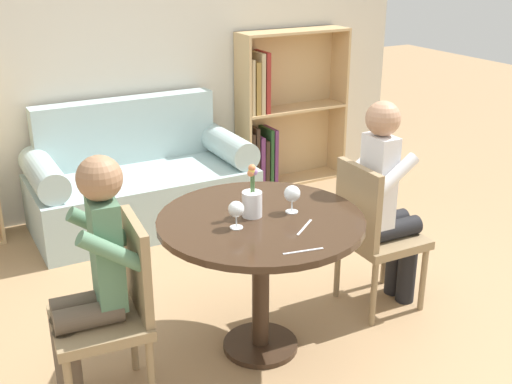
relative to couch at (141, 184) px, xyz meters
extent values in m
plane|color=tan|center=(0.00, -1.89, -0.31)|extent=(16.00, 16.00, 0.00)
cube|color=beige|center=(0.00, 0.43, 1.04)|extent=(5.20, 0.05, 2.70)
cylinder|color=#382619|center=(0.00, -1.89, 0.43)|extent=(1.04, 1.04, 0.03)
cylinder|color=#382619|center=(0.00, -1.89, 0.07)|extent=(0.09, 0.09, 0.69)
cylinder|color=#382619|center=(0.00, -1.89, -0.30)|extent=(0.40, 0.40, 0.03)
cube|color=#A8C1C1|center=(0.00, -0.05, -0.10)|extent=(1.63, 0.80, 0.42)
cube|color=#A8C1C1|center=(0.00, 0.27, 0.36)|extent=(1.41, 0.16, 0.50)
cylinder|color=#A8C1C1|center=(-0.71, -0.05, 0.22)|extent=(0.22, 0.72, 0.22)
cylinder|color=#A8C1C1|center=(0.71, -0.05, 0.22)|extent=(0.22, 0.72, 0.22)
cube|color=tan|center=(1.49, 0.37, 0.36)|extent=(0.99, 0.02, 1.34)
cube|color=tan|center=(1.01, 0.24, 0.36)|extent=(0.02, 0.28, 1.34)
cube|color=tan|center=(1.98, 0.24, 0.36)|extent=(0.02, 0.28, 1.34)
cube|color=tan|center=(1.49, 0.24, -0.30)|extent=(0.95, 0.28, 0.02)
cube|color=tan|center=(1.49, 0.24, 0.36)|extent=(0.95, 0.28, 0.02)
cube|color=tan|center=(1.49, 0.24, 1.02)|extent=(0.95, 0.28, 0.02)
cube|color=#332319|center=(1.05, 0.23, -0.04)|extent=(0.03, 0.23, 0.50)
cube|color=#332319|center=(1.09, 0.23, -0.02)|extent=(0.03, 0.23, 0.54)
cube|color=#602D5B|center=(1.14, 0.23, -0.06)|extent=(0.04, 0.23, 0.46)
cube|color=#332319|center=(1.19, 0.23, -0.08)|extent=(0.04, 0.23, 0.42)
cube|color=#234723|center=(1.23, 0.23, -0.03)|extent=(0.03, 0.23, 0.51)
cube|color=#602D5B|center=(1.27, 0.23, -0.04)|extent=(0.03, 0.23, 0.51)
cube|color=tan|center=(1.05, 0.23, 0.60)|extent=(0.03, 0.23, 0.46)
cube|color=olive|center=(1.10, 0.23, 0.59)|extent=(0.04, 0.23, 0.44)
cube|color=tan|center=(1.14, 0.23, 0.62)|extent=(0.04, 0.23, 0.51)
cube|color=maroon|center=(1.19, 0.23, 0.63)|extent=(0.04, 0.23, 0.51)
cylinder|color=#937A56|center=(-1.00, -1.71, -0.11)|extent=(0.04, 0.04, 0.40)
cylinder|color=#937A56|center=(-0.65, -1.74, -0.11)|extent=(0.04, 0.04, 0.40)
cylinder|color=#937A56|center=(-0.68, -2.10, -0.11)|extent=(0.04, 0.04, 0.40)
cube|color=#937A56|center=(-0.84, -1.90, 0.11)|extent=(0.46, 0.46, 0.05)
cube|color=#937A56|center=(-0.65, -1.92, 0.36)|extent=(0.08, 0.38, 0.45)
cylinder|color=#937A56|center=(1.02, -2.00, -0.11)|extent=(0.04, 0.04, 0.40)
cylinder|color=#937A56|center=(1.03, -1.65, -0.11)|extent=(0.04, 0.04, 0.40)
cylinder|color=#937A56|center=(0.66, -2.00, -0.11)|extent=(0.04, 0.04, 0.40)
cylinder|color=#937A56|center=(0.67, -1.64, -0.11)|extent=(0.04, 0.04, 0.40)
cube|color=#937A56|center=(0.84, -1.82, 0.11)|extent=(0.43, 0.43, 0.05)
cube|color=#937A56|center=(0.65, -1.82, 0.36)|extent=(0.05, 0.38, 0.45)
cylinder|color=brown|center=(-1.00, -1.83, -0.09)|extent=(0.11, 0.11, 0.45)
cylinder|color=brown|center=(-1.01, -1.94, -0.09)|extent=(0.11, 0.11, 0.45)
cylinder|color=brown|center=(-0.89, -1.84, 0.19)|extent=(0.31, 0.14, 0.11)
cylinder|color=brown|center=(-0.90, -1.95, 0.19)|extent=(0.31, 0.14, 0.11)
cube|color=#517A5B|center=(-0.78, -1.90, 0.45)|extent=(0.14, 0.21, 0.51)
cylinder|color=#517A5B|center=(-0.77, -1.77, 0.52)|extent=(0.29, 0.10, 0.23)
cylinder|color=#517A5B|center=(-0.80, -2.04, 0.52)|extent=(0.29, 0.10, 0.23)
sphere|color=#936B4C|center=(-0.78, -1.90, 0.80)|extent=(0.20, 0.20, 0.20)
cylinder|color=black|center=(1.00, -1.88, -0.09)|extent=(0.11, 0.11, 0.45)
cylinder|color=black|center=(1.00, -1.77, -0.09)|extent=(0.11, 0.11, 0.45)
cylinder|color=black|center=(0.89, -1.88, 0.19)|extent=(0.30, 0.12, 0.11)
cylinder|color=black|center=(0.89, -1.77, 0.19)|extent=(0.30, 0.12, 0.11)
cube|color=white|center=(0.78, -1.82, 0.47)|extent=(0.12, 0.20, 0.55)
cylinder|color=white|center=(0.78, -1.96, 0.56)|extent=(0.29, 0.08, 0.23)
cylinder|color=white|center=(0.79, -1.69, 0.56)|extent=(0.29, 0.08, 0.23)
sphere|color=tan|center=(0.78, -1.82, 0.84)|extent=(0.19, 0.19, 0.19)
cylinder|color=white|center=(-0.16, -1.93, 0.45)|extent=(0.06, 0.06, 0.00)
cylinder|color=white|center=(-0.16, -1.93, 0.48)|extent=(0.01, 0.01, 0.06)
sphere|color=white|center=(-0.16, -1.93, 0.54)|extent=(0.08, 0.08, 0.08)
sphere|color=beige|center=(-0.16, -1.93, 0.53)|extent=(0.06, 0.06, 0.06)
cylinder|color=white|center=(0.17, -1.90, 0.45)|extent=(0.06, 0.06, 0.00)
cylinder|color=white|center=(0.17, -1.90, 0.48)|extent=(0.01, 0.01, 0.06)
sphere|color=white|center=(0.17, -1.90, 0.55)|extent=(0.08, 0.08, 0.08)
sphere|color=#E58E75|center=(0.17, -1.90, 0.54)|extent=(0.06, 0.06, 0.06)
cylinder|color=silver|center=(-0.03, -1.84, 0.51)|extent=(0.10, 0.10, 0.13)
cylinder|color=#4C7A42|center=(-0.02, -1.85, 0.63)|extent=(0.00, 0.01, 0.10)
sphere|color=#9E70B2|center=(-0.02, -1.85, 0.68)|extent=(0.04, 0.04, 0.04)
cylinder|color=#4C7A42|center=(-0.03, -1.85, 0.64)|extent=(0.00, 0.01, 0.13)
sphere|color=#E07F4C|center=(-0.03, -1.85, 0.70)|extent=(0.04, 0.04, 0.04)
cylinder|color=#4C7A42|center=(-0.03, -1.84, 0.63)|extent=(0.00, 0.01, 0.11)
sphere|color=#EACC4C|center=(-0.03, -1.84, 0.69)|extent=(0.04, 0.04, 0.04)
cylinder|color=#4C7A42|center=(-0.02, -1.84, 0.63)|extent=(0.00, 0.01, 0.11)
sphere|color=#9E70B2|center=(-0.02, -1.84, 0.68)|extent=(0.04, 0.04, 0.04)
cylinder|color=#4C7A42|center=(-0.03, -1.85, 0.63)|extent=(0.01, 0.01, 0.10)
sphere|color=#E07F4C|center=(-0.03, -1.85, 0.68)|extent=(0.04, 0.04, 0.04)
cube|color=silver|center=(-0.01, -2.30, 0.45)|extent=(0.19, 0.05, 0.00)
cube|color=silver|center=(0.13, -2.09, 0.45)|extent=(0.16, 0.13, 0.00)
camera|label=1|loc=(-1.41, -4.43, 1.72)|focal=45.00mm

